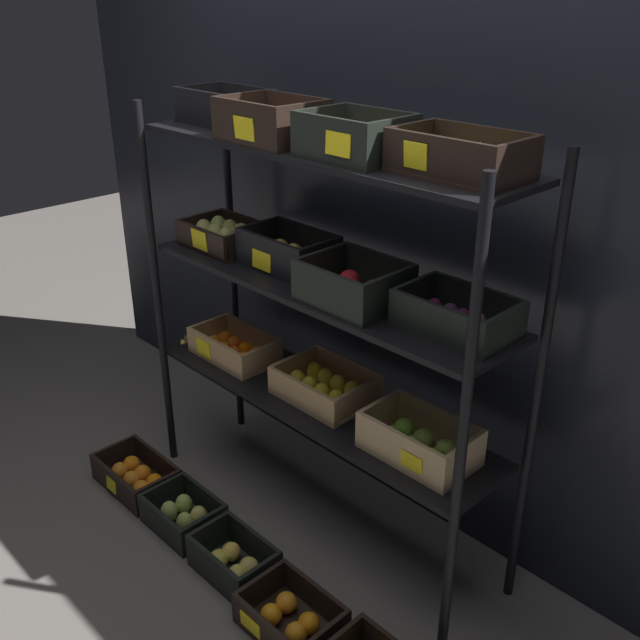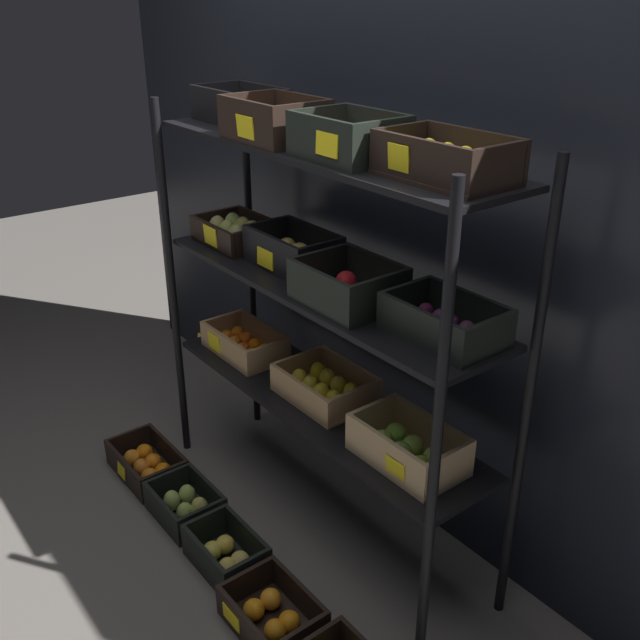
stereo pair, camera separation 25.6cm
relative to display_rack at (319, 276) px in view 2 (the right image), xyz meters
The scene contains 7 objects.
ground_plane 1.05m from the display_rack, 31.16° to the left, with size 10.00×10.00×0.00m, color #605B56.
storefront_wall 0.42m from the display_rack, 89.53° to the left, with size 3.92×0.12×2.34m, color black.
display_rack is the anchor object (origin of this frame).
crate_ground_orange 1.28m from the display_rack, 148.02° to the right, with size 0.37×0.23×0.12m.
crate_ground_pear 1.13m from the display_rack, 127.84° to the right, with size 0.30×0.22×0.13m.
crate_ground_apple_gold 1.09m from the display_rack, 88.73° to the right, with size 0.31×0.20×0.14m.
crate_ground_right_orange 1.15m from the display_rack, 53.67° to the right, with size 0.33×0.24×0.12m.
Camera 2 is at (1.83, -1.42, 1.97)m, focal length 40.48 mm.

